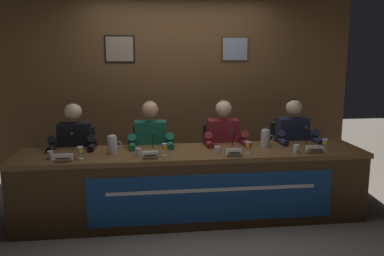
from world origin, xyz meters
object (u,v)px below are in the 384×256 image
at_px(panelist_center_left, 151,147).
at_px(panelist_far_right, 294,142).
at_px(chair_center_right, 221,163).
at_px(water_cup_center_left, 138,153).
at_px(juice_glass_far_right, 325,143).
at_px(water_cup_far_right, 296,149).
at_px(nameplate_far_right, 315,149).
at_px(juice_glass_center_right, 248,145).
at_px(nameplate_far_left, 63,158).
at_px(chair_center_left, 151,165).
at_px(conference_table, 194,175).
at_px(microphone_center_right, 234,143).
at_px(microphone_far_left, 71,147).
at_px(panelist_far_left, 74,149).
at_px(microphone_center_left, 153,145).
at_px(water_cup_center_right, 217,151).
at_px(panelist_center_right, 224,144).
at_px(nameplate_center_right, 234,152).
at_px(microphone_far_right, 309,140).
at_px(juice_glass_center_left, 165,147).
at_px(chair_far_right, 287,160).
at_px(chair_far_left, 78,168).
at_px(water_cup_far_left, 51,156).
at_px(nameplate_center_left, 150,155).
at_px(juice_glass_far_left, 80,150).
at_px(water_pitcher_right_side, 265,138).

height_order(panelist_center_left, panelist_far_right, same).
bearing_deg(chair_center_right, water_cup_center_left, -144.41).
height_order(juice_glass_far_right, water_cup_far_right, juice_glass_far_right).
relative_size(nameplate_far_right, juice_glass_far_right, 1.53).
bearing_deg(juice_glass_center_right, panelist_far_right, 37.37).
height_order(nameplate_far_left, chair_center_left, chair_center_left).
bearing_deg(conference_table, microphone_center_right, 13.00).
distance_m(nameplate_far_left, nameplate_far_right, 2.55).
xyz_separation_m(microphone_far_left, microphone_center_right, (1.71, -0.03, 0.00)).
bearing_deg(panelist_far_left, panelist_center_left, 0.00).
xyz_separation_m(microphone_center_left, water_cup_center_right, (0.66, -0.18, -0.04)).
xyz_separation_m(microphone_far_left, nameplate_far_right, (2.53, -0.27, -0.03)).
height_order(panelist_center_right, microphone_center_right, panelist_center_right).
relative_size(juice_glass_center_right, nameplate_far_right, 0.65).
bearing_deg(microphone_center_left, nameplate_center_right, -18.58).
xyz_separation_m(water_cup_far_right, microphone_far_right, (0.24, 0.23, 0.04)).
bearing_deg(juice_glass_far_right, juice_glass_center_left, 179.81).
bearing_deg(panelist_center_left, juice_glass_far_right, -15.74).
distance_m(chair_far_right, microphone_far_right, 0.66).
relative_size(chair_far_left, water_cup_far_left, 10.79).
bearing_deg(chair_center_left, juice_glass_center_left, -80.03).
bearing_deg(juice_glass_far_right, water_cup_center_left, 179.82).
height_order(nameplate_center_left, microphone_center_left, microphone_center_left).
distance_m(microphone_far_left, microphone_center_left, 0.84).
xyz_separation_m(chair_center_left, microphone_center_left, (0.01, -0.57, 0.38)).
bearing_deg(chair_center_left, juice_glass_far_left, -133.70).
xyz_separation_m(panelist_center_right, water_cup_far_right, (0.65, -0.58, 0.06)).
bearing_deg(juice_glass_far_right, water_pitcher_right_side, 156.42).
xyz_separation_m(panelist_far_left, water_cup_center_right, (1.52, -0.55, 0.06)).
distance_m(juice_glass_far_left, panelist_center_right, 1.66).
xyz_separation_m(water_cup_center_left, microphone_center_right, (1.02, 0.14, 0.04)).
height_order(conference_table, nameplate_center_right, nameplate_center_right).
distance_m(nameplate_far_left, water_cup_far_left, 0.19).
bearing_deg(panelist_center_left, water_pitcher_right_side, -11.92).
bearing_deg(panelist_far_left, chair_center_right, 6.67).
relative_size(microphone_far_left, chair_far_right, 0.24).
distance_m(juice_glass_far_left, water_cup_center_right, 1.38).
height_order(panelist_far_left, juice_glass_far_right, panelist_far_left).
bearing_deg(nameplate_center_right, panelist_far_right, 35.89).
distance_m(microphone_far_left, juice_glass_far_right, 2.68).
bearing_deg(conference_table, water_cup_center_right, -15.98).
relative_size(juice_glass_center_left, panelist_far_right, 0.10).
bearing_deg(chair_center_right, nameplate_far_left, -153.87).
bearing_deg(chair_far_right, nameplate_center_right, -136.48).
relative_size(water_cup_center_left, juice_glass_far_right, 0.69).
relative_size(microphone_center_right, panelist_far_right, 0.17).
xyz_separation_m(juice_glass_center_left, nameplate_far_right, (1.57, -0.11, -0.05)).
xyz_separation_m(nameplate_far_left, juice_glass_center_right, (1.85, 0.09, 0.05)).
xyz_separation_m(panelist_center_left, chair_center_right, (0.86, 0.20, -0.28)).
bearing_deg(water_cup_center_left, juice_glass_far_left, -176.88).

